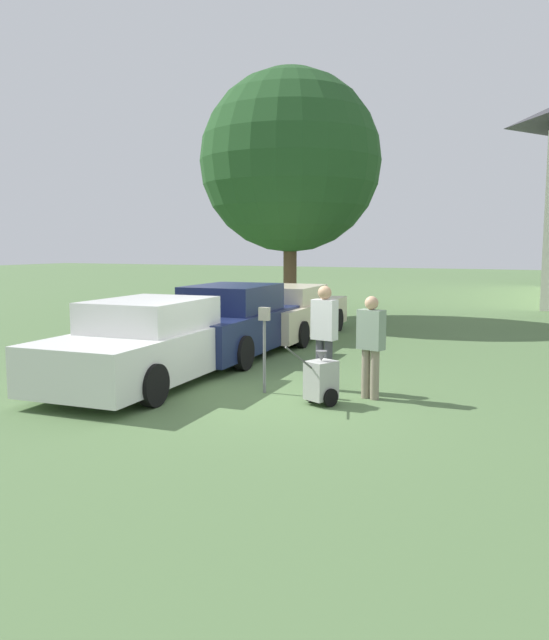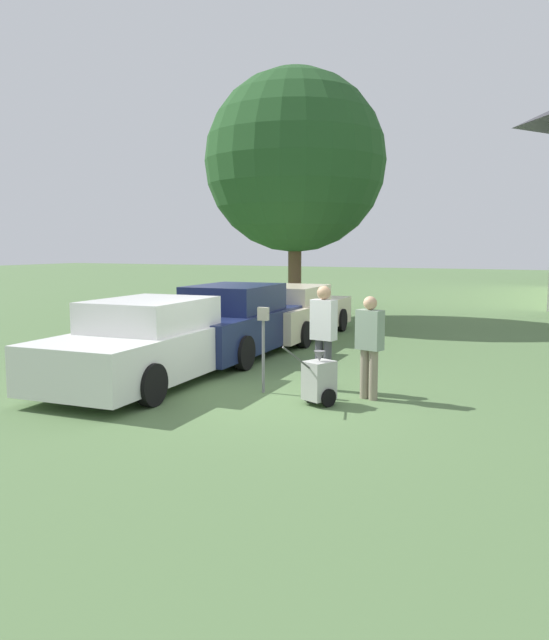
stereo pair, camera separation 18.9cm
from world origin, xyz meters
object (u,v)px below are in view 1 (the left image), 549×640
at_px(parked_car_cream, 288,313).
at_px(parking_meter, 264,334).
at_px(parked_car_navy, 236,323).
at_px(person_supervisor, 371,341).
at_px(parked_car_white, 156,343).
at_px(equipment_cart, 321,380).
at_px(person_worker, 324,330).

relative_size(parked_car_cream, parking_meter, 3.64).
height_order(parked_car_navy, person_supervisor, person_supervisor).
relative_size(parked_car_white, parked_car_navy, 1.00).
bearing_deg(equipment_cart, person_worker, 131.09).
bearing_deg(parked_car_white, parked_car_cream, 86.84).
distance_m(parked_car_navy, parked_car_cream, 3.01).
relative_size(person_worker, person_supervisor, 1.07).
xyz_separation_m(parking_meter, person_supervisor, (1.73, 0.33, -0.06)).
height_order(parked_car_navy, parking_meter, parked_car_navy).
distance_m(parked_car_cream, person_worker, 6.24).
distance_m(parked_car_white, person_supervisor, 3.93).
bearing_deg(parked_car_cream, person_worker, -64.30).
height_order(parked_car_white, person_supervisor, person_supervisor).
xyz_separation_m(parked_car_white, parked_car_cream, (-0.00, 6.09, -0.04)).
bearing_deg(parked_car_white, equipment_cart, -8.93).
xyz_separation_m(parked_car_white, parking_meter, (2.18, 0.01, 0.30)).
bearing_deg(person_supervisor, parked_car_navy, -18.54).
distance_m(person_worker, person_supervisor, 0.95).
height_order(parked_car_white, parked_car_cream, parked_car_white).
xyz_separation_m(person_worker, person_supervisor, (0.90, -0.30, -0.08)).
bearing_deg(parked_car_cream, parking_meter, -73.48).
bearing_deg(person_worker, equipment_cart, 118.13).
height_order(parked_car_white, person_worker, person_worker).
bearing_deg(parked_car_cream, equipment_cart, -65.91).
relative_size(parked_car_white, parked_car_cream, 1.02).
xyz_separation_m(parked_car_cream, parking_meter, (2.18, -6.08, 0.34)).
distance_m(parked_car_white, person_worker, 3.09).
bearing_deg(parked_car_white, person_supervisor, 1.73).
height_order(parked_car_white, parked_car_navy, parked_car_navy).
distance_m(parked_car_navy, person_worker, 3.89).
bearing_deg(parked_car_navy, parking_meter, -57.89).
bearing_deg(equipment_cart, parked_car_white, -162.02).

